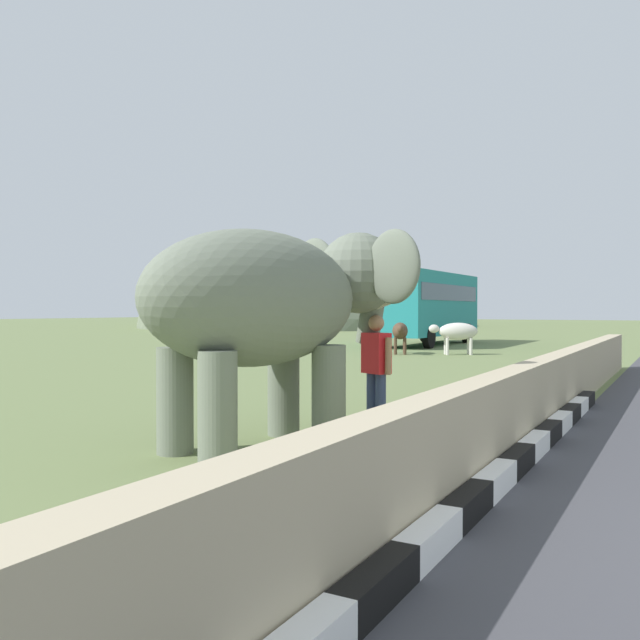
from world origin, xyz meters
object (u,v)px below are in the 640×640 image
(bus_teal, at_px, (427,302))
(cow_near, at_px, (457,332))
(person_handler, at_px, (376,366))
(cow_mid, at_px, (400,332))
(elephant, at_px, (277,302))

(bus_teal, bearing_deg, cow_near, -150.66)
(person_handler, xyz_separation_m, cow_mid, (15.26, 5.89, -0.06))
(bus_teal, relative_size, cow_near, 4.87)
(cow_near, xyz_separation_m, cow_mid, (-0.67, 2.06, 0.00))
(elephant, bearing_deg, person_handler, -24.05)
(elephant, xyz_separation_m, bus_teal, (23.66, 6.62, 0.25))
(elephant, height_order, cow_near, elephant)
(elephant, relative_size, cow_mid, 2.15)
(cow_mid, bearing_deg, cow_near, -71.98)
(person_handler, distance_m, cow_near, 16.38)
(person_handler, distance_m, cow_mid, 16.35)
(elephant, xyz_separation_m, person_handler, (1.54, -0.69, -0.91))
(cow_near, height_order, cow_mid, same)
(cow_near, distance_m, cow_mid, 2.17)
(elephant, xyz_separation_m, cow_mid, (16.80, 5.20, -0.97))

